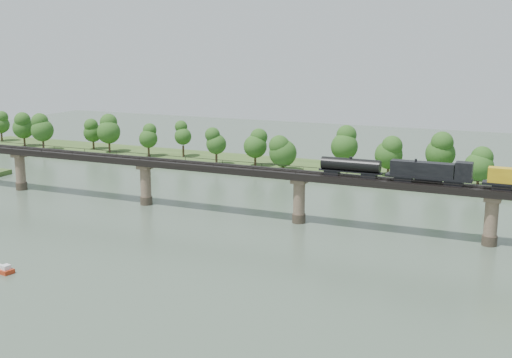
% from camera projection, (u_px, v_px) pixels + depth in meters
% --- Properties ---
extents(ground, '(400.00, 400.00, 0.00)m').
position_uv_depth(ground, '(242.00, 265.00, 115.61)').
color(ground, '#3C4D3E').
rests_on(ground, ground).
extents(far_bank, '(300.00, 24.00, 1.60)m').
position_uv_depth(far_bank, '(362.00, 173.00, 191.44)').
color(far_bank, '#345020').
rests_on(far_bank, ground).
extents(bridge, '(236.00, 30.00, 11.50)m').
position_uv_depth(bridge, '(299.00, 199.00, 141.28)').
color(bridge, '#473A2D').
rests_on(bridge, ground).
extents(bridge_superstructure, '(220.00, 4.90, 0.75)m').
position_uv_depth(bridge_superstructure, '(299.00, 171.00, 139.95)').
color(bridge_superstructure, black).
rests_on(bridge_superstructure, bridge).
extents(far_treeline, '(289.06, 17.54, 13.60)m').
position_uv_depth(far_treeline, '(332.00, 147.00, 188.99)').
color(far_treeline, '#382619').
rests_on(far_treeline, far_bank).
extents(freight_train, '(69.05, 2.69, 4.75)m').
position_uv_depth(freight_train, '(496.00, 177.00, 123.62)').
color(freight_train, black).
rests_on(freight_train, bridge).
extents(motorboat, '(5.72, 2.94, 1.53)m').
position_uv_depth(motorboat, '(1.00, 269.00, 111.99)').
color(motorboat, '#A82D13').
rests_on(motorboat, ground).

